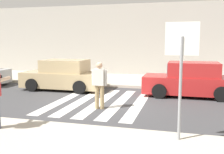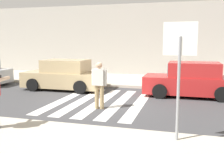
% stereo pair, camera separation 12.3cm
% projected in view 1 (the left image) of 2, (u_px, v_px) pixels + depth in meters
% --- Properties ---
extents(ground_plane, '(120.00, 120.00, 0.00)m').
position_uv_depth(ground_plane, '(99.00, 103.00, 10.65)').
color(ground_plane, '#424244').
extents(sidewalk_far, '(60.00, 4.80, 0.14)m').
position_uv_depth(sidewalk_far, '(128.00, 80.00, 16.38)').
color(sidewalk_far, beige).
rests_on(sidewalk_far, ground).
extents(building_facade_far, '(56.00, 4.00, 5.08)m').
position_uv_depth(building_facade_far, '(140.00, 41.00, 20.26)').
color(building_facade_far, '#ADA89E').
rests_on(building_facade_far, ground).
extents(crosswalk_stripe_0, '(0.44, 5.20, 0.01)m').
position_uv_depth(crosswalk_stripe_0, '(65.00, 99.00, 11.25)').
color(crosswalk_stripe_0, silver).
rests_on(crosswalk_stripe_0, ground).
extents(crosswalk_stripe_1, '(0.44, 5.20, 0.01)m').
position_uv_depth(crosswalk_stripe_1, '(82.00, 100.00, 11.04)').
color(crosswalk_stripe_1, silver).
rests_on(crosswalk_stripe_1, ground).
extents(crosswalk_stripe_2, '(0.44, 5.20, 0.01)m').
position_uv_depth(crosswalk_stripe_2, '(101.00, 101.00, 10.84)').
color(crosswalk_stripe_2, silver).
rests_on(crosswalk_stripe_2, ground).
extents(crosswalk_stripe_3, '(0.44, 5.20, 0.01)m').
position_uv_depth(crosswalk_stripe_3, '(119.00, 103.00, 10.63)').
color(crosswalk_stripe_3, silver).
rests_on(crosswalk_stripe_3, ground).
extents(crosswalk_stripe_4, '(0.44, 5.20, 0.01)m').
position_uv_depth(crosswalk_stripe_4, '(139.00, 104.00, 10.43)').
color(crosswalk_stripe_4, silver).
rests_on(crosswalk_stripe_4, ground).
extents(stop_sign, '(0.76, 0.08, 2.77)m').
position_uv_depth(stop_sign, '(181.00, 55.00, 6.01)').
color(stop_sign, gray).
rests_on(stop_sign, sidewalk_near).
extents(pedestrian_crossing, '(0.58, 0.24, 1.72)m').
position_uv_depth(pedestrian_crossing, '(99.00, 83.00, 9.55)').
color(pedestrian_crossing, tan).
rests_on(pedestrian_crossing, ground).
extents(parked_car_tan, '(4.10, 1.92, 1.55)m').
position_uv_depth(parked_car_tan, '(63.00, 76.00, 13.43)').
color(parked_car_tan, tan).
rests_on(parked_car_tan, ground).
extents(parked_car_red, '(4.10, 1.92, 1.55)m').
position_uv_depth(parked_car_red, '(190.00, 80.00, 11.82)').
color(parked_car_red, red).
rests_on(parked_car_red, ground).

